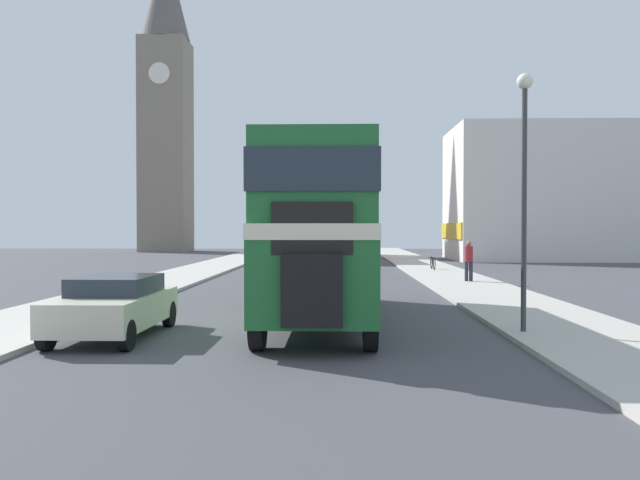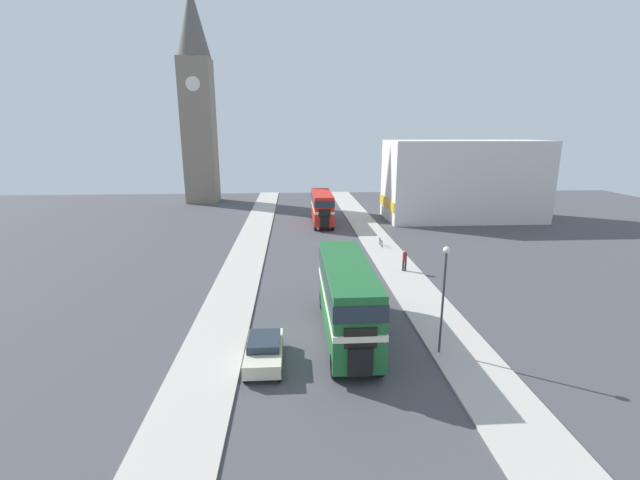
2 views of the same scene
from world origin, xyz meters
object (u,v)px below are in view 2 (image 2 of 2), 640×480
object	(u,v)px
pedestrian_walking	(405,259)
street_lamp	(444,285)
church_tower	(197,96)
double_decker_bus	(347,294)
car_parked_near	(264,350)
bus_distant	(322,205)
bicycle_on_pavement	(381,242)

from	to	relation	value
pedestrian_walking	street_lamp	size ratio (longest dim) A/B	0.31
pedestrian_walking	church_tower	size ratio (longest dim) A/B	0.05
double_decker_bus	car_parked_near	world-z (taller)	double_decker_bus
bus_distant	double_decker_bus	bearing A→B (deg)	-91.24
car_parked_near	church_tower	distance (m)	56.98
double_decker_bus	car_parked_near	size ratio (longest dim) A/B	2.60
bus_distant	street_lamp	size ratio (longest dim) A/B	1.61
street_lamp	church_tower	size ratio (longest dim) A/B	0.18
car_parked_near	church_tower	size ratio (longest dim) A/B	0.12
car_parked_near	street_lamp	xyz separation A→B (m)	(9.28, 0.37, 3.23)
church_tower	car_parked_near	bearing A→B (deg)	-75.69
car_parked_near	pedestrian_walking	bearing A→B (deg)	52.15
bicycle_on_pavement	church_tower	xyz separation A→B (m)	(-24.03, 30.78, 16.47)
double_decker_bus	church_tower	world-z (taller)	church_tower
double_decker_bus	pedestrian_walking	bearing A→B (deg)	60.68
car_parked_near	bicycle_on_pavement	distance (m)	24.52
bus_distant	bicycle_on_pavement	size ratio (longest dim) A/B	5.35
double_decker_bus	pedestrian_walking	xyz separation A→B (m)	(6.32, 11.25, -1.50)
pedestrian_walking	bicycle_on_pavement	xyz separation A→B (m)	(-0.36, 8.13, -0.65)
pedestrian_walking	bicycle_on_pavement	distance (m)	8.16
pedestrian_walking	street_lamp	world-z (taller)	street_lamp
pedestrian_walking	car_parked_near	bearing A→B (deg)	-127.85
double_decker_bus	street_lamp	world-z (taller)	street_lamp
double_decker_bus	pedestrian_walking	size ratio (longest dim) A/B	5.85
double_decker_bus	bus_distant	world-z (taller)	double_decker_bus
pedestrian_walking	double_decker_bus	bearing A→B (deg)	-119.32
double_decker_bus	bicycle_on_pavement	size ratio (longest dim) A/B	5.97
street_lamp	double_decker_bus	bearing A→B (deg)	153.05
church_tower	double_decker_bus	bearing A→B (deg)	-70.19
bus_distant	pedestrian_walking	bearing A→B (deg)	-74.06
street_lamp	church_tower	bearing A→B (deg)	113.44
bus_distant	pedestrian_walking	size ratio (longest dim) A/B	5.24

